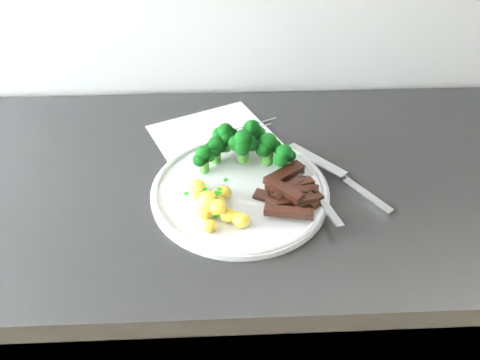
{
  "coord_description": "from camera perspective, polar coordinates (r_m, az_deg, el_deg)",
  "views": [
    {
      "loc": [
        -0.14,
        1.03,
        1.43
      ],
      "look_at": [
        -0.12,
        1.62,
        0.94
      ],
      "focal_mm": 34.01,
      "sensor_mm": 36.0,
      "label": 1
    }
  ],
  "objects": [
    {
      "name": "counter",
      "position": [
        1.17,
        5.09,
        -16.9
      ],
      "size": [
        2.43,
        0.61,
        0.91
      ],
      "color": "black",
      "rests_on": "ground"
    },
    {
      "name": "recipe_paper",
      "position": [
        0.88,
        -1.68,
        3.52
      ],
      "size": [
        0.34,
        0.38,
        0.0
      ],
      "color": "white",
      "rests_on": "counter"
    },
    {
      "name": "plate",
      "position": [
        0.78,
        0.0,
        -1.2
      ],
      "size": [
        0.31,
        0.31,
        0.02
      ],
      "color": "silver",
      "rests_on": "counter"
    },
    {
      "name": "broccoli",
      "position": [
        0.81,
        0.47,
        4.51
      ],
      "size": [
        0.18,
        0.1,
        0.07
      ],
      "color": "#2F6C1D",
      "rests_on": "plate"
    },
    {
      "name": "potatoes",
      "position": [
        0.73,
        -3.29,
        -3.09
      ],
      "size": [
        0.1,
        0.12,
        0.04
      ],
      "color": "#F1C04F",
      "rests_on": "plate"
    },
    {
      "name": "beef_strips",
      "position": [
        0.76,
        6.19,
        -1.68
      ],
      "size": [
        0.12,
        0.15,
        0.03
      ],
      "color": "black",
      "rests_on": "plate"
    },
    {
      "name": "fork",
      "position": [
        0.77,
        9.67,
        -1.48
      ],
      "size": [
        0.06,
        0.19,
        0.02
      ],
      "color": "silver",
      "rests_on": "plate"
    },
    {
      "name": "knife",
      "position": [
        0.82,
        13.59,
        -0.53
      ],
      "size": [
        0.16,
        0.2,
        0.03
      ],
      "color": "silver",
      "rests_on": "plate"
    }
  ]
}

